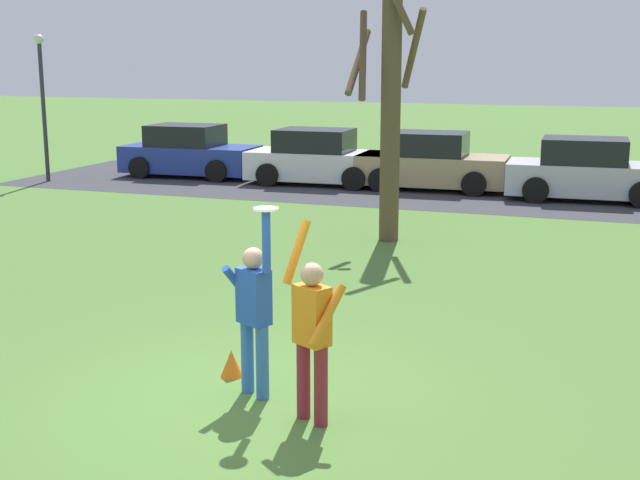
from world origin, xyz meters
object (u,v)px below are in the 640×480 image
object	(u,v)px
frisbee_disc	(266,209)
parked_car_silver	(588,172)
bare_tree_tall	(389,108)
lamppost_by_lot	(43,93)
parked_car_white	(318,159)
parked_car_tan	(431,163)
parked_car_blue	(189,153)
person_defender	(312,329)
person_catcher	(254,309)
field_cone_orange	(232,363)

from	to	relation	value
frisbee_disc	parked_car_silver	bearing A→B (deg)	80.04
frisbee_disc	bare_tree_tall	size ratio (longest dim) A/B	0.05
frisbee_disc	lamppost_by_lot	distance (m)	18.20
parked_car_white	parked_car_tan	distance (m)	3.30
parked_car_blue	parked_car_silver	size ratio (longest dim) A/B	1.00
person_defender	parked_car_blue	size ratio (longest dim) A/B	0.49
person_catcher	frisbee_disc	bearing A→B (deg)	-0.00
parked_car_blue	bare_tree_tall	size ratio (longest dim) A/B	0.76
parked_car_blue	field_cone_orange	world-z (taller)	parked_car_blue
person_catcher	parked_car_white	distance (m)	15.88
person_defender	parked_car_blue	xyz separation A→B (m)	(-9.78, 15.81, -0.25)
parked_car_white	bare_tree_tall	bearing A→B (deg)	-62.44
parked_car_tan	field_cone_orange	bearing A→B (deg)	-88.66
parked_car_white	parked_car_silver	xyz separation A→B (m)	(7.49, -0.35, 0.00)
person_defender	parked_car_white	world-z (taller)	person_defender
parked_car_tan	parked_car_white	bearing A→B (deg)	179.78
person_defender	parked_car_silver	bearing A→B (deg)	-69.55
parked_car_blue	parked_car_silver	xyz separation A→B (m)	(11.78, -0.55, 0.00)
frisbee_disc	parked_car_white	world-z (taller)	frisbee_disc
person_defender	parked_car_silver	size ratio (longest dim) A/B	0.49
parked_car_silver	bare_tree_tall	world-z (taller)	bare_tree_tall
bare_tree_tall	field_cone_orange	bearing A→B (deg)	-88.04
frisbee_disc	bare_tree_tall	distance (m)	8.47
parked_car_tan	bare_tree_tall	distance (m)	7.28
frisbee_disc	field_cone_orange	size ratio (longest dim) A/B	0.81
frisbee_disc	parked_car_tan	distance (m)	15.53
person_defender	lamppost_by_lot	world-z (taller)	lamppost_by_lot
parked_car_blue	parked_car_white	size ratio (longest dim) A/B	1.00
parked_car_silver	lamppost_by_lot	bearing A→B (deg)	-175.24
bare_tree_tall	person_catcher	bearing A→B (deg)	-84.83
parked_car_white	frisbee_disc	bearing A→B (deg)	-74.41
parked_car_white	field_cone_orange	bearing A→B (deg)	-76.24
frisbee_disc	parked_car_blue	bearing A→B (deg)	120.61
parked_car_blue	parked_car_white	xyz separation A→B (m)	(4.30, -0.20, 0.00)
parked_car_silver	parked_car_tan	bearing A→B (deg)	171.71
person_defender	parked_car_tan	world-z (taller)	person_defender
frisbee_disc	parked_car_silver	world-z (taller)	frisbee_disc
lamppost_by_lot	parked_car_silver	bearing A→B (deg)	6.82
bare_tree_tall	parked_car_silver	bearing A→B (deg)	61.33
person_catcher	lamppost_by_lot	world-z (taller)	lamppost_by_lot
bare_tree_tall	field_cone_orange	xyz separation A→B (m)	(0.27, -7.87, -2.48)
bare_tree_tall	field_cone_orange	distance (m)	8.26
parked_car_blue	lamppost_by_lot	world-z (taller)	lamppost_by_lot
person_catcher	parked_car_blue	size ratio (longest dim) A/B	0.50
parked_car_tan	bare_tree_tall	world-z (taller)	bare_tree_tall
parked_car_blue	parked_car_silver	bearing A→B (deg)	-4.75
parked_car_silver	parked_car_white	bearing A→B (deg)	175.26
bare_tree_tall	parked_car_white	bearing A→B (deg)	119.62
person_defender	lamppost_by_lot	size ratio (longest dim) A/B	0.48
person_catcher	frisbee_disc	size ratio (longest dim) A/B	8.03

